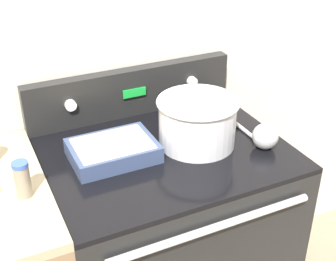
{
  "coord_description": "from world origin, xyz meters",
  "views": [
    {
      "loc": [
        -0.57,
        -0.9,
        1.77
      ],
      "look_at": [
        0.02,
        0.34,
        1.0
      ],
      "focal_mm": 50.0,
      "sensor_mm": 36.0,
      "label": 1
    }
  ],
  "objects": [
    {
      "name": "kitchen_wall",
      "position": [
        0.0,
        0.68,
        1.25
      ],
      "size": [
        8.0,
        0.05,
        2.5
      ],
      "color": "beige",
      "rests_on": "ground_plane"
    },
    {
      "name": "casserole_dish",
      "position": [
        -0.17,
        0.35,
        0.97
      ],
      "size": [
        0.28,
        0.2,
        0.06
      ],
      "color": "#38476B",
      "rests_on": "stove_range"
    },
    {
      "name": "stove_range",
      "position": [
        0.0,
        0.32,
        0.47
      ],
      "size": [
        0.81,
        0.67,
        0.94
      ],
      "color": "black",
      "rests_on": "ground_plane"
    },
    {
      "name": "control_panel",
      "position": [
        0.0,
        0.62,
        1.03
      ],
      "size": [
        0.81,
        0.07,
        0.18
      ],
      "color": "black",
      "rests_on": "stove_range"
    },
    {
      "name": "mixing_bowl",
      "position": [
        0.12,
        0.31,
        1.03
      ],
      "size": [
        0.28,
        0.28,
        0.16
      ],
      "color": "silver",
      "rests_on": "stove_range"
    },
    {
      "name": "ladle",
      "position": [
        0.31,
        0.2,
        0.98
      ],
      "size": [
        0.09,
        0.34,
        0.09
      ],
      "color": "#B7B7B7",
      "rests_on": "stove_range"
    },
    {
      "name": "spice_jar_blue_cap",
      "position": [
        -0.48,
        0.25,
        1.01
      ],
      "size": [
        0.05,
        0.05,
        0.11
      ],
      "color": "gray",
      "rests_on": "side_counter"
    }
  ]
}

